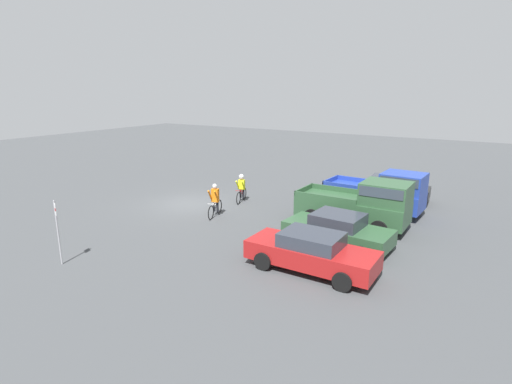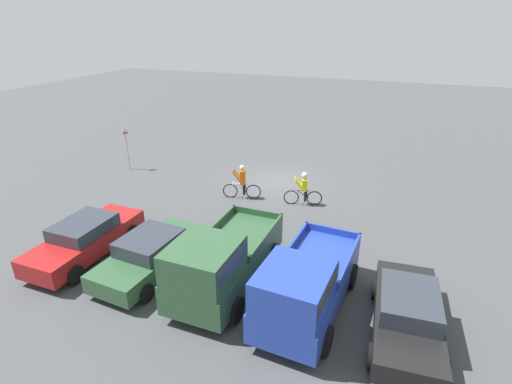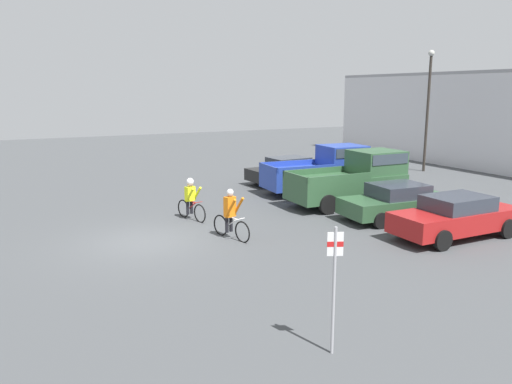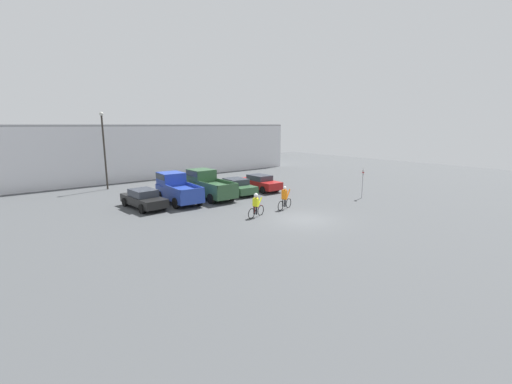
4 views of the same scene
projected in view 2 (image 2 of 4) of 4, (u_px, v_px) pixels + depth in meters
ground_plane at (278, 181)px, 21.68m from camera, size 80.00×80.00×0.00m
sedan_0 at (407, 314)px, 10.97m from camera, size 2.12×4.59×1.42m
pickup_truck_0 at (305, 285)px, 11.43m from camera, size 2.42×5.17×2.27m
pickup_truck_1 at (221, 261)px, 12.54m from camera, size 2.29×5.22×2.32m
sedan_1 at (151, 253)px, 13.81m from camera, size 2.25×4.56×1.39m
sedan_2 at (86, 238)px, 14.67m from camera, size 1.94×4.72×1.45m
cyclist_0 at (242, 182)px, 19.38m from camera, size 1.83×0.62×1.73m
cyclist_1 at (304, 188)px, 18.68m from camera, size 1.76×0.61×1.66m
fire_lane_sign at (127, 144)px, 22.81m from camera, size 0.14×0.28×2.50m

